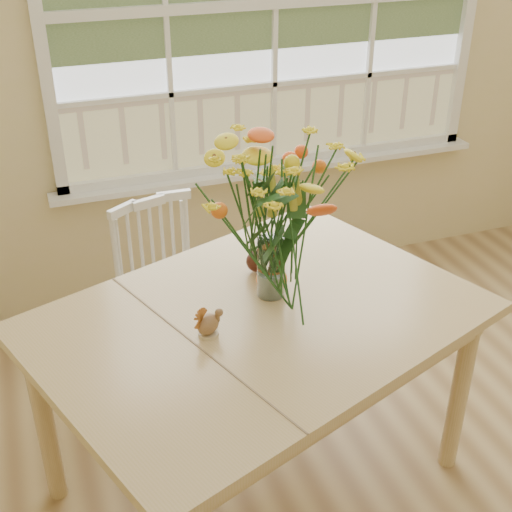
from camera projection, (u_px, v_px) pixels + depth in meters
name	position (u px, v px, depth m)	size (l,w,h in m)	color
wall_back	(272.00, 43.00, 3.48)	(4.00, 0.02, 2.70)	beige
window	(275.00, 7.00, 3.36)	(2.42, 0.12, 1.74)	silver
dining_table	(258.00, 336.00, 2.40)	(1.75, 1.50, 0.79)	tan
windsor_chair	(164.00, 283.00, 3.11)	(0.48, 0.47, 0.85)	white
flower_vase	(272.00, 210.00, 2.30)	(0.47, 0.47, 0.56)	white
pumpkin	(272.00, 280.00, 2.46)	(0.11, 0.11, 0.09)	#DA5619
turkey_figurine	(208.00, 324.00, 2.23)	(0.11, 0.10, 0.11)	#CCB78C
dark_gourd	(258.00, 262.00, 2.58)	(0.13, 0.10, 0.08)	#38160F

